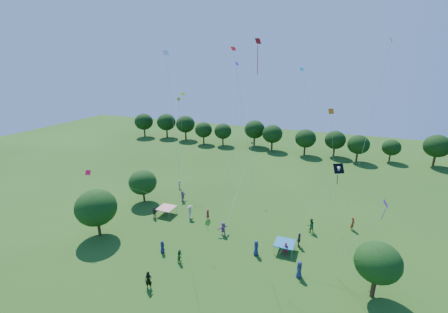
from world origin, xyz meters
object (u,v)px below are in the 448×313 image
near_tree_north (143,182)px  tent_red_stripe (166,208)px  tent_blue (285,243)px  near_tree_west (96,208)px  man_in_black (149,280)px  pirate_kite (337,171)px  red_high_kite (249,84)px  near_tree_east (378,263)px

near_tree_north → tent_red_stripe: size_ratio=2.34×
tent_red_stripe → tent_blue: size_ratio=1.00×
near_tree_west → man_in_black: (11.24, -5.50, -2.93)m
man_in_black → pirate_kite: 21.64m
man_in_black → red_high_kite: 22.25m
red_high_kite → near_tree_east: bearing=-21.5°
near_tree_north → tent_blue: bearing=-11.7°
near_tree_west → tent_blue: size_ratio=2.77×
tent_blue → red_high_kite: 18.29m
near_tree_east → pirate_kite: pirate_kite is taller
man_in_black → near_tree_west: bearing=132.3°
near_tree_north → red_high_kite: bearing=-10.1°
near_tree_west → pirate_kite: 28.30m
near_tree_west → near_tree_east: near_tree_west is taller
tent_red_stripe → near_tree_north: bearing=157.6°
near_tree_west → near_tree_east: bearing=2.3°
red_high_kite → pirate_kite: bearing=-3.2°
near_tree_west → tent_red_stripe: (4.95, 7.70, -2.81)m
near_tree_east → tent_red_stripe: (-26.18, 6.42, -2.70)m
tent_red_stripe → man_in_black: man_in_black is taller
man_in_black → pirate_kite: pirate_kite is taller
near_tree_east → tent_blue: (-8.92, 3.99, -2.70)m
near_tree_west → pirate_kite: bearing=13.1°
near_tree_north → pirate_kite: size_ratio=0.54×
man_in_black → tent_red_stripe: bearing=93.8°
near_tree_north → tent_red_stripe: 6.31m
near_tree_east → man_in_black: size_ratio=3.05×
tent_blue → man_in_black: man_in_black is taller
pirate_kite → tent_red_stripe: bearing=176.3°
tent_blue → man_in_black: (-10.97, -10.76, -0.12)m
near_tree_north → pirate_kite: 28.48m
near_tree_west → pirate_kite: pirate_kite is taller
near_tree_north → near_tree_west: bearing=-87.1°
near_tree_west → near_tree_north: (-0.51, 9.95, -0.60)m
near_tree_west → tent_blue: bearing=13.3°
near_tree_north → man_in_black: size_ratio=2.81×
man_in_black → pirate_kite: size_ratio=0.19×
near_tree_north → pirate_kite: bearing=-7.7°
red_high_kite → tent_red_stripe: bearing=175.8°
near_tree_west → red_high_kite: red_high_kite is taller
tent_red_stripe → red_high_kite: bearing=-4.2°
near_tree_west → pirate_kite: (26.86, 6.27, 6.35)m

